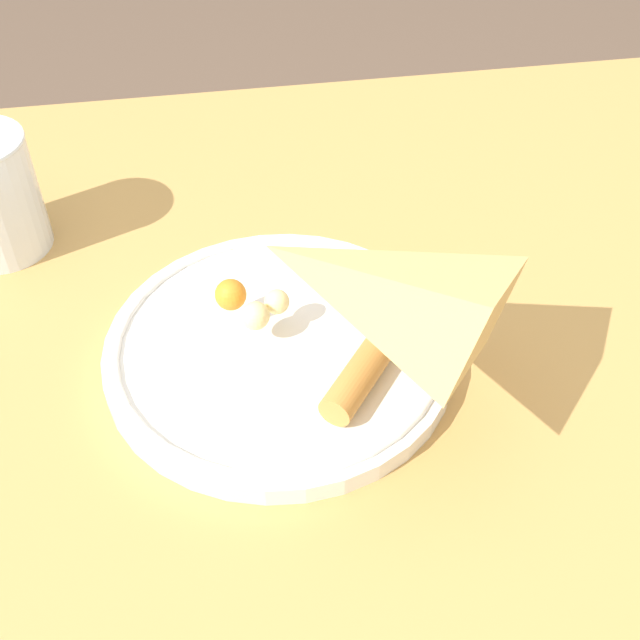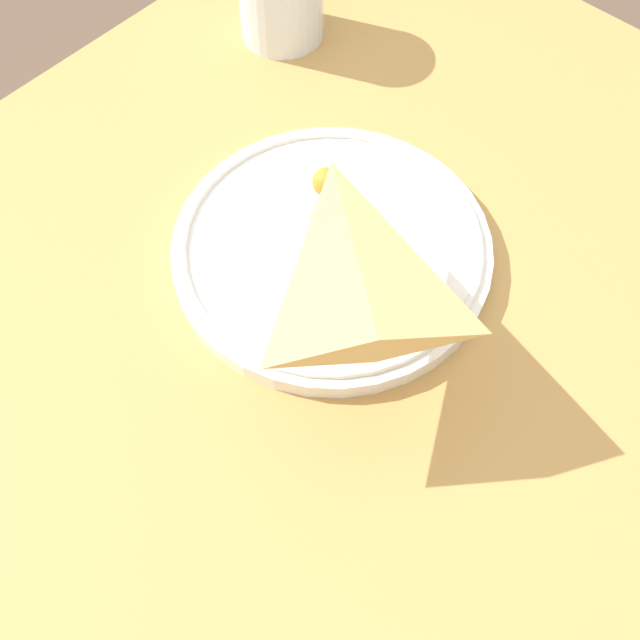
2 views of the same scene
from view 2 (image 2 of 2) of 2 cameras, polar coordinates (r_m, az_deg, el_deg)
name	(u,v)px [view 2 (image 2 of 2)]	position (r m, az deg, el deg)	size (l,w,h in m)	color
dining_table	(249,526)	(0.67, -5.07, -14.37)	(1.23, 0.88, 0.73)	tan
plate_pizza	(332,246)	(0.66, 0.86, 5.27)	(0.26, 0.26, 0.06)	white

